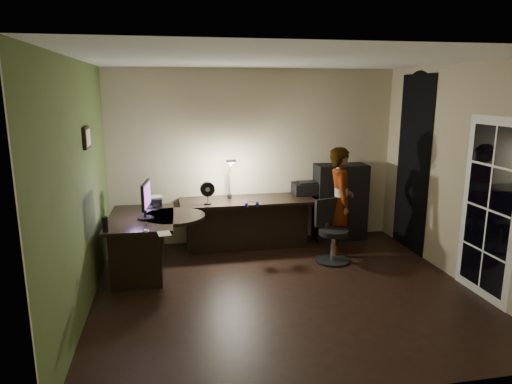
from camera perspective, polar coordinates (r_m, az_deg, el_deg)
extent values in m
cube|color=black|center=(5.67, 3.54, -12.22)|extent=(4.50, 4.00, 0.01)
cube|color=silver|center=(5.16, 3.97, 16.25)|extent=(4.50, 4.00, 0.01)
cube|color=tan|center=(7.18, -0.24, 4.42)|extent=(4.50, 0.01, 2.70)
cube|color=tan|center=(3.40, 12.18, -5.25)|extent=(4.50, 0.01, 2.70)
cube|color=tan|center=(5.18, -21.21, 0.32)|extent=(0.01, 4.00, 2.70)
cube|color=tan|center=(6.20, 24.38, 1.97)|extent=(0.01, 4.00, 2.70)
cube|color=#445827|center=(5.17, -21.05, 0.33)|extent=(0.00, 4.00, 2.70)
cube|color=black|center=(7.16, 19.03, 3.30)|extent=(0.01, 0.90, 2.60)
cube|color=white|center=(5.82, 27.03, -1.96)|extent=(0.02, 0.92, 2.10)
cube|color=black|center=(5.54, -20.46, 6.38)|extent=(0.04, 0.30, 0.25)
cube|color=black|center=(6.20, -14.00, -6.48)|extent=(0.85, 1.36, 0.77)
cube|color=black|center=(7.00, -1.10, -3.95)|extent=(2.03, 0.72, 0.76)
cube|color=black|center=(7.48, 10.46, -1.23)|extent=(0.82, 0.43, 1.22)
cube|color=silver|center=(6.56, -12.77, -1.20)|extent=(0.27, 0.23, 0.11)
cube|color=silver|center=(6.53, -12.84, 0.15)|extent=(0.33, 0.31, 0.19)
cube|color=black|center=(5.92, -13.73, -1.63)|extent=(0.16, 0.52, 0.34)
ellipsoid|color=silver|center=(5.37, -13.55, -4.74)|extent=(0.09, 0.12, 0.04)
cube|color=black|center=(6.35, -12.54, -2.14)|extent=(0.08, 0.13, 0.01)
cube|color=black|center=(5.74, -13.56, -3.75)|extent=(0.02, 0.13, 0.01)
cylinder|color=black|center=(5.50, -18.35, -3.87)|extent=(0.08, 0.08, 0.18)
cube|color=silver|center=(5.27, -11.41, -5.12)|extent=(0.17, 0.21, 0.01)
cube|color=black|center=(6.61, -6.07, -0.11)|extent=(0.21, 0.12, 0.33)
cube|color=navy|center=(6.43, -0.53, -1.49)|extent=(0.22, 0.16, 0.09)
cube|color=black|center=(7.27, 6.41, 0.52)|extent=(0.45, 0.35, 0.20)
cube|color=black|center=(6.90, -3.34, 1.90)|extent=(0.27, 0.34, 0.66)
cube|color=black|center=(6.49, 9.68, -4.94)|extent=(0.61, 0.61, 0.87)
imported|color=#D8A88C|center=(6.75, 10.48, -1.16)|extent=(0.49, 0.63, 1.58)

